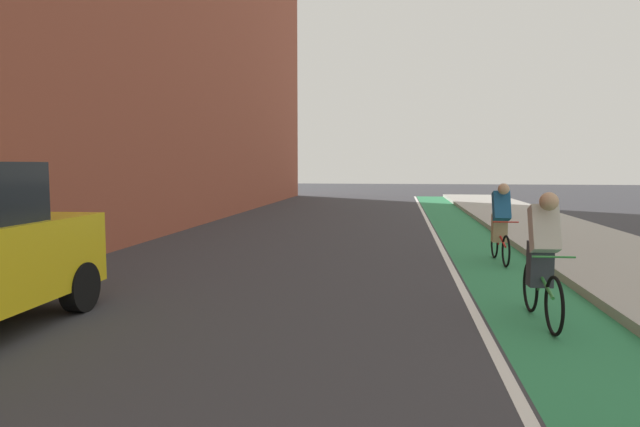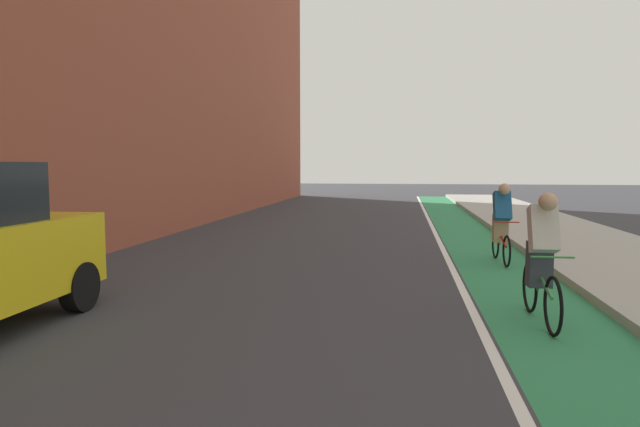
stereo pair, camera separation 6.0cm
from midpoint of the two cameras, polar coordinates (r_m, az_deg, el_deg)
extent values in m
plane|color=#38383D|center=(12.55, 0.16, -3.94)|extent=(90.99, 90.99, 0.00)
cube|color=#2D8451|center=(14.54, 15.39, -2.88)|extent=(1.60, 41.36, 0.00)
cube|color=white|center=(14.45, 11.84, -2.86)|extent=(0.12, 41.36, 0.00)
cube|color=#A8A59E|center=(15.05, 24.79, -2.64)|extent=(3.35, 41.36, 0.14)
cylinder|color=black|center=(8.13, -23.45, -6.89)|extent=(0.23, 0.66, 0.66)
torus|color=black|center=(6.97, 22.52, -8.68)|extent=(0.06, 0.69, 0.69)
torus|color=black|center=(7.96, 20.45, -6.94)|extent=(0.06, 0.69, 0.69)
cylinder|color=#338C3F|center=(7.42, 21.47, -6.10)|extent=(0.06, 0.96, 0.33)
cylinder|color=#338C3F|center=(7.58, 21.13, -5.24)|extent=(0.04, 0.12, 0.55)
cylinder|color=#338C3F|center=(6.94, 22.50, -4.11)|extent=(0.48, 0.04, 0.02)
cube|color=#333842|center=(7.50, 21.30, -4.82)|extent=(0.29, 0.25, 0.56)
cube|color=beige|center=(7.31, 21.67, -1.43)|extent=(0.33, 0.41, 0.60)
sphere|color=tan|center=(7.13, 22.08, 1.15)|extent=(0.22, 0.22, 0.22)
cube|color=maroon|center=(7.43, 21.43, -1.17)|extent=(0.27, 0.28, 0.39)
torus|color=black|center=(11.23, 18.28, -3.66)|extent=(0.06, 0.61, 0.61)
torus|color=black|center=(12.25, 17.23, -2.93)|extent=(0.06, 0.61, 0.61)
cylinder|color=red|center=(11.71, 17.76, -2.22)|extent=(0.08, 0.96, 0.33)
cylinder|color=red|center=(11.88, 17.59, -1.72)|extent=(0.04, 0.12, 0.55)
cylinder|color=red|center=(11.24, 18.27, -0.83)|extent=(0.48, 0.04, 0.02)
cube|color=tan|center=(11.79, 17.67, -1.43)|extent=(0.29, 0.25, 0.56)
cube|color=#1E598C|center=(11.63, 17.86, 0.75)|extent=(0.33, 0.41, 0.60)
sphere|color=tan|center=(11.46, 18.07, 2.39)|extent=(0.22, 0.22, 0.22)
cube|color=#4C7247|center=(11.75, 17.74, 0.89)|extent=(0.27, 0.28, 0.39)
camera|label=1|loc=(0.03, -90.18, -0.02)|focal=31.40mm
camera|label=2|loc=(0.03, 89.82, 0.02)|focal=31.40mm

